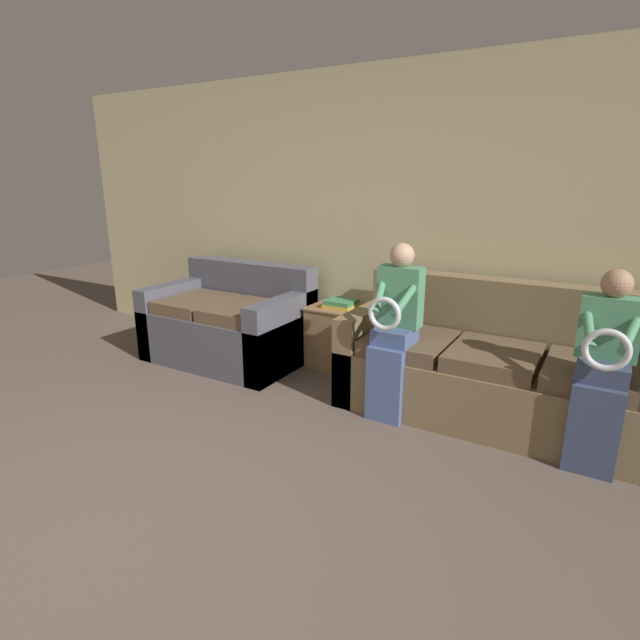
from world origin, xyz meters
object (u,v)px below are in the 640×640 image
object	(u,v)px
couch_main	(496,371)
couch_side	(230,325)
side_shelf	(342,337)
child_left_seated	(394,325)
book_stack	(342,303)
child_right_seated	(604,364)

from	to	relation	value
couch_main	couch_side	distance (m)	2.41
couch_main	side_shelf	bearing A→B (deg)	169.38
couch_main	child_left_seated	size ratio (longest dim) A/B	1.74
couch_main	side_shelf	distance (m)	1.41
book_stack	child_right_seated	bearing A→B (deg)	-17.37
couch_main	child_right_seated	distance (m)	0.81
couch_main	side_shelf	size ratio (longest dim) A/B	3.73
child_right_seated	book_stack	bearing A→B (deg)	162.63
couch_main	child_left_seated	xyz separation A→B (m)	(-0.64, -0.37, 0.34)
child_left_seated	side_shelf	bearing A→B (deg)	139.71
couch_main	child_left_seated	world-z (taller)	child_left_seated
child_right_seated	child_left_seated	bearing A→B (deg)	179.75
side_shelf	child_left_seated	bearing A→B (deg)	-40.29
book_stack	child_left_seated	bearing A→B (deg)	-39.99
couch_side	side_shelf	distance (m)	1.07
couch_side	side_shelf	world-z (taller)	couch_side
couch_main	couch_side	size ratio (longest dim) A/B	1.51
couch_main	couch_side	world-z (taller)	couch_main
couch_side	child_right_seated	bearing A→B (deg)	-5.86
couch_side	child_left_seated	bearing A→B (deg)	-9.86
couch_main	book_stack	bearing A→B (deg)	169.45
couch_side	child_left_seated	world-z (taller)	child_left_seated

